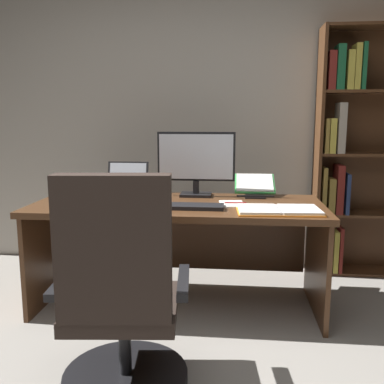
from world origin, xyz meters
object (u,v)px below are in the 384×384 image
object	(u,v)px
desk	(180,227)
keyboard	(190,206)
computer_mouse	(142,204)
notepad	(232,204)
bookshelf	(364,156)
pen	(235,203)
monitor	(196,163)
laptop	(125,188)
reading_stand_with_book	(255,185)
office_chair	(120,304)
open_binder	(279,210)

from	to	relation	value
desk	keyboard	world-z (taller)	keyboard
computer_mouse	notepad	xyz separation A→B (m)	(0.56, 0.14, -0.02)
desk	bookshelf	xyz separation A→B (m)	(1.39, 0.71, 0.44)
desk	pen	bearing A→B (deg)	-15.78
monitor	laptop	size ratio (longest dim) A/B	1.80
keyboard	reading_stand_with_book	world-z (taller)	reading_stand_with_book
bookshelf	laptop	size ratio (longest dim) A/B	6.39
office_chair	keyboard	size ratio (longest dim) A/B	2.47
desk	laptop	bearing A→B (deg)	155.79
monitor	laptop	world-z (taller)	monitor
reading_stand_with_book	open_binder	bearing A→B (deg)	-77.94
notepad	reading_stand_with_book	bearing A→B (deg)	66.76
keyboard	notepad	distance (m)	0.30
bookshelf	pen	distance (m)	1.32
pen	reading_stand_with_book	bearing A→B (deg)	69.46
open_binder	reading_stand_with_book	bearing A→B (deg)	98.73
office_chair	laptop	size ratio (longest dim) A/B	3.39
monitor	keyboard	bearing A→B (deg)	-90.00
keyboard	open_binder	bearing A→B (deg)	-5.32
laptop	computer_mouse	xyz separation A→B (m)	(0.22, -0.44, -0.03)
monitor	notepad	bearing A→B (deg)	-48.46
desk	keyboard	xyz separation A→B (m)	(0.09, -0.25, 0.19)
keyboard	pen	xyz separation A→B (m)	(0.28, 0.14, 0.00)
notepad	pen	bearing A→B (deg)	0.00
monitor	reading_stand_with_book	xyz separation A→B (m)	(0.42, 0.07, -0.16)
monitor	pen	bearing A→B (deg)	-46.36
reading_stand_with_book	pen	distance (m)	0.40
computer_mouse	pen	bearing A→B (deg)	13.48
reading_stand_with_book	keyboard	bearing A→B (deg)	-129.62
monitor	laptop	xyz separation A→B (m)	(-0.52, 0.00, -0.19)
bookshelf	monitor	distance (m)	1.39
laptop	bookshelf	bearing A→B (deg)	15.85
keyboard	pen	size ratio (longest dim) A/B	3.00
keyboard	notepad	size ratio (longest dim) A/B	2.00
bookshelf	monitor	bearing A→B (deg)	-158.13
monitor	open_binder	distance (m)	0.76
keyboard	reading_stand_with_book	xyz separation A→B (m)	(0.42, 0.51, 0.06)
keyboard	bookshelf	bearing A→B (deg)	36.40
bookshelf	open_binder	bearing A→B (deg)	-126.98
monitor	computer_mouse	distance (m)	0.57
reading_stand_with_book	desk	bearing A→B (deg)	-153.14
bookshelf	keyboard	xyz separation A→B (m)	(-1.29, -0.95, -0.25)
monitor	notepad	xyz separation A→B (m)	(0.26, -0.29, -0.23)
monitor	open_binder	size ratio (longest dim) A/B	1.09
open_binder	computer_mouse	bearing A→B (deg)	173.25
reading_stand_with_book	notepad	bearing A→B (deg)	-113.24
bookshelf	laptop	xyz separation A→B (m)	(-1.81, -0.52, -0.21)
computer_mouse	notepad	bearing A→B (deg)	13.94
open_binder	keyboard	bearing A→B (deg)	171.35
keyboard	reading_stand_with_book	distance (m)	0.66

